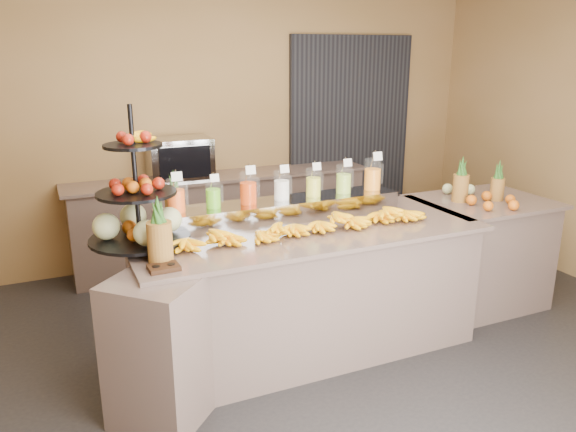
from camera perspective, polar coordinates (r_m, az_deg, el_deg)
ground at (r=4.11m, az=3.72°, el=-14.95°), size 6.00×6.00×0.00m
room_envelope at (r=4.30m, az=1.45°, el=12.99°), size 6.04×5.02×2.82m
buffet_counter at (r=4.05m, az=0.65°, el=-7.93°), size 2.75×1.25×0.93m
right_counter at (r=5.12m, az=18.75°, el=-3.45°), size 1.08×0.88×0.93m
back_ledge at (r=5.83m, az=-6.54°, el=-0.27°), size 3.10×0.55×0.93m
pitcher_tray at (r=4.15m, az=-0.65°, el=0.65°), size 1.85×0.30×0.15m
juice_pitcher_orange_a at (r=3.87m, az=-11.30°, el=1.85°), size 0.12×0.13×0.30m
juice_pitcher_green at (r=3.94m, az=-7.61°, el=2.07°), size 0.11×0.11×0.26m
juice_pitcher_orange_b at (r=4.01m, az=-4.06°, el=2.65°), size 0.12×0.13×0.30m
juice_pitcher_milk at (r=4.11m, az=-0.65°, el=2.93°), size 0.12×0.12×0.28m
juice_pitcher_lemon at (r=4.22m, az=2.59°, el=3.25°), size 0.11×0.12×0.28m
juice_pitcher_lime at (r=4.34m, az=5.67°, el=3.59°), size 0.12×0.12×0.29m
juice_pitcher_orange_c at (r=4.47m, az=8.58°, el=4.02°), size 0.13×0.14×0.32m
banana_heap at (r=3.87m, az=1.88°, el=-0.73°), size 1.87×0.17×0.15m
fruit_stand at (r=3.68m, az=-14.34°, el=0.52°), size 0.77×0.77×0.90m
condiment_caddy at (r=3.30m, az=-12.50°, el=-5.14°), size 0.18×0.14×0.03m
pineapple_left_a at (r=3.37m, az=-12.90°, el=-2.18°), size 0.15×0.15×0.41m
pineapple_left_b at (r=4.02m, az=-11.40°, el=0.99°), size 0.14×0.14×0.42m
right_fruit_pile at (r=4.86m, az=19.37°, el=2.02°), size 0.43×0.41×0.23m
oven_warmer at (r=5.57m, az=-10.96°, el=5.76°), size 0.61×0.43×0.40m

